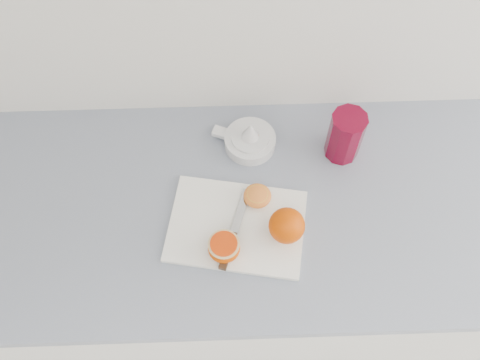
# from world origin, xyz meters

# --- Properties ---
(counter) EXTENTS (2.40, 0.64, 0.89)m
(counter) POSITION_xyz_m (0.19, 1.70, 0.45)
(counter) COLOR white
(counter) RESTS_ON ground
(cutting_board) EXTENTS (0.35, 0.28, 0.01)m
(cutting_board) POSITION_xyz_m (0.07, 1.64, 0.90)
(cutting_board) COLOR white
(cutting_board) RESTS_ON counter
(whole_orange) EXTENTS (0.08, 0.08, 0.08)m
(whole_orange) POSITION_xyz_m (0.18, 1.61, 0.94)
(whole_orange) COLOR #C63800
(whole_orange) RESTS_ON cutting_board
(half_orange) EXTENTS (0.07, 0.07, 0.05)m
(half_orange) POSITION_xyz_m (0.04, 1.57, 0.92)
(half_orange) COLOR #C63800
(half_orange) RESTS_ON cutting_board
(squeezed_shell) EXTENTS (0.07, 0.07, 0.03)m
(squeezed_shell) POSITION_xyz_m (0.12, 1.71, 0.92)
(squeezed_shell) COLOR orange
(squeezed_shell) RESTS_ON cutting_board
(paring_knife) EXTENTS (0.08, 0.21, 0.01)m
(paring_knife) POSITION_xyz_m (0.05, 1.59, 0.91)
(paring_knife) COLOR #432717
(paring_knife) RESTS_ON cutting_board
(citrus_juicer) EXTENTS (0.17, 0.13, 0.09)m
(citrus_juicer) POSITION_xyz_m (0.11, 1.87, 0.91)
(citrus_juicer) COLOR white
(citrus_juicer) RESTS_ON counter
(red_tumbler) EXTENTS (0.09, 0.09, 0.15)m
(red_tumbler) POSITION_xyz_m (0.35, 1.84, 0.96)
(red_tumbler) COLOR maroon
(red_tumbler) RESTS_ON counter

